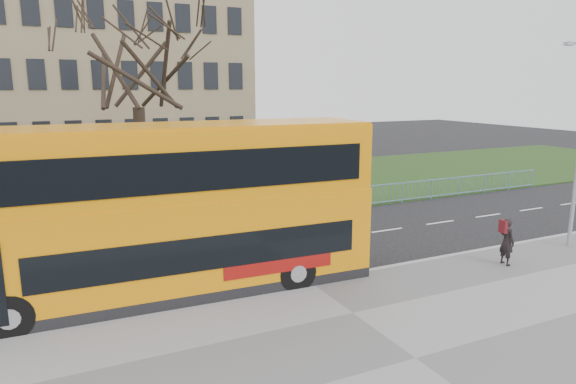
% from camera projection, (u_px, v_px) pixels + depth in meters
% --- Properties ---
extents(ground, '(120.00, 120.00, 0.00)m').
position_uv_depth(ground, '(288.00, 269.00, 17.62)').
color(ground, black).
rests_on(ground, ground).
extents(pavement, '(80.00, 10.50, 0.12)m').
position_uv_depth(pavement, '(415.00, 361.00, 11.64)').
color(pavement, slate).
rests_on(pavement, ground).
extents(kerb, '(80.00, 0.20, 0.14)m').
position_uv_depth(kerb, '(309.00, 283.00, 16.23)').
color(kerb, '#939396').
rests_on(kerb, ground).
extents(grass_verge, '(80.00, 15.40, 0.08)m').
position_uv_depth(grass_verge, '(183.00, 192.00, 30.24)').
color(grass_verge, '#1E3714').
rests_on(grass_verge, ground).
extents(guard_railing, '(40.00, 0.12, 1.10)m').
position_uv_depth(guard_railing, '(225.00, 212.00, 23.33)').
color(guard_railing, '#6993BA').
rests_on(guard_railing, ground).
extents(bare_tree, '(8.52, 8.52, 12.17)m').
position_uv_depth(bare_tree, '(137.00, 86.00, 23.93)').
color(bare_tree, black).
rests_on(bare_tree, grass_verge).
extents(civic_building, '(30.00, 15.00, 14.00)m').
position_uv_depth(civic_building, '(65.00, 76.00, 44.99)').
color(civic_building, '#826953').
rests_on(civic_building, ground).
extents(yellow_bus, '(12.10, 3.32, 5.03)m').
position_uv_depth(yellow_bus, '(171.00, 207.00, 15.02)').
color(yellow_bus, orange).
rests_on(yellow_bus, ground).
extents(pedestrian, '(0.43, 0.62, 1.64)m').
position_uv_depth(pedestrian, '(507.00, 242.00, 17.57)').
color(pedestrian, black).
rests_on(pedestrian, pavement).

